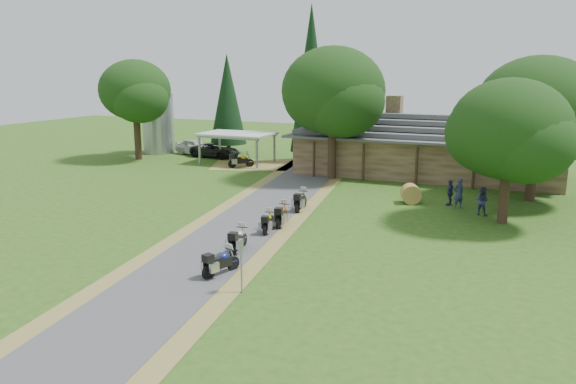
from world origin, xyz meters
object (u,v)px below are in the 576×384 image
at_px(carport, 237,148).
at_px(motorcycle_row_b, 238,238).
at_px(motorcycle_row_a, 221,261).
at_px(motorcycle_row_e, 301,200).
at_px(lodge, 427,144).
at_px(hay_bale, 411,194).
at_px(motorcycle_row_c, 268,221).
at_px(car_white_sedan, 196,145).
at_px(silo, 158,121).
at_px(motorcycle_carport_a, 241,160).
at_px(car_dark_suv, 215,147).
at_px(motorcycle_row_d, 282,214).

xyz_separation_m(carport, motorcycle_row_b, (11.81, -22.16, -0.75)).
height_order(motorcycle_row_a, motorcycle_row_e, motorcycle_row_e).
bearing_deg(motorcycle_row_a, lodge, 9.10).
bearing_deg(hay_bale, motorcycle_row_b, -113.63).
bearing_deg(carport, motorcycle_row_c, -57.62).
xyz_separation_m(lodge, car_white_sedan, (-22.73, 1.78, -1.44)).
bearing_deg(motorcycle_row_e, motorcycle_row_a, 179.09).
bearing_deg(motorcycle_row_b, carport, 20.09).
height_order(silo, motorcycle_carport_a, silo).
xyz_separation_m(silo, motorcycle_row_e, (22.03, -16.46, -2.55)).
xyz_separation_m(car_white_sedan, motorcycle_carport_a, (7.46, -4.73, -0.32)).
bearing_deg(motorcycle_row_e, motorcycle_row_b, 175.49).
height_order(car_dark_suv, motorcycle_carport_a, car_dark_suv).
bearing_deg(motorcycle_row_a, hay_bale, 0.96).
height_order(motorcycle_row_a, motorcycle_row_b, motorcycle_row_b).
xyz_separation_m(lodge, motorcycle_row_b, (-4.82, -23.20, -1.83)).
xyz_separation_m(car_white_sedan, motorcycle_row_b, (17.90, -24.98, -0.38)).
bearing_deg(motorcycle_row_a, car_white_sedan, 51.55).
distance_m(motorcycle_row_d, motorcycle_carport_a, 18.67).
relative_size(car_white_sedan, motorcycle_row_a, 3.43).
height_order(silo, hay_bale, silo).
height_order(motorcycle_row_b, motorcycle_carport_a, motorcycle_carport_a).
relative_size(car_dark_suv, motorcycle_row_c, 3.14).
bearing_deg(motorcycle_row_a, carport, 44.40).
bearing_deg(hay_bale, lodge, 94.16).
relative_size(silo, motorcycle_row_a, 3.64).
height_order(silo, car_dark_suv, silo).
bearing_deg(motorcycle_row_b, motorcycle_row_c, -6.79).
bearing_deg(motorcycle_carport_a, hay_bale, -69.50).
distance_m(car_dark_suv, motorcycle_row_a, 31.85).
height_order(carport, motorcycle_row_a, carport).
bearing_deg(lodge, car_dark_suv, 176.65).
distance_m(silo, hay_bale, 30.43).
xyz_separation_m(car_dark_suv, motorcycle_row_c, (15.33, -21.01, -0.44)).
relative_size(car_white_sedan, car_dark_suv, 1.13).
height_order(silo, carport, silo).
bearing_deg(carport, car_white_sedan, 155.58).
bearing_deg(motorcycle_row_c, car_white_sedan, 25.76).
bearing_deg(motorcycle_carport_a, motorcycle_row_e, -93.58).
xyz_separation_m(lodge, hay_bale, (0.76, -10.44, -1.85)).
bearing_deg(car_dark_suv, silo, 91.87).
xyz_separation_m(carport, motorcycle_row_d, (11.91, -17.32, -0.72)).
bearing_deg(motorcycle_row_a, motorcycle_row_d, 22.84).
bearing_deg(motorcycle_row_e, silo, 47.41).
bearing_deg(motorcycle_row_d, hay_bale, -45.06).
xyz_separation_m(motorcycle_row_a, motorcycle_row_b, (-0.79, 3.03, 0.02)).
bearing_deg(motorcycle_row_a, motorcycle_row_b, 32.45).
height_order(car_white_sedan, motorcycle_row_c, car_white_sedan).
distance_m(lodge, motorcycle_row_b, 23.77).
bearing_deg(car_dark_suv, motorcycle_row_c, -138.00).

